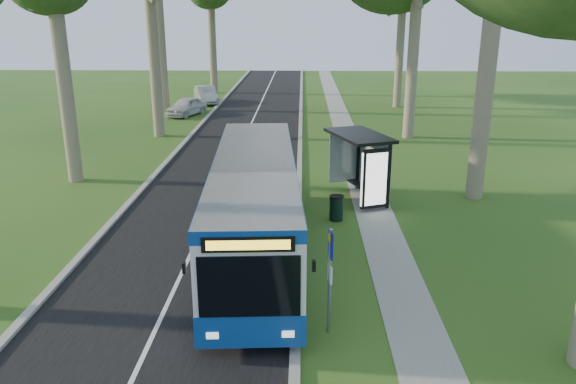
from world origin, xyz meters
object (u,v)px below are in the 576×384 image
object	(u,v)px
bus_stop_sign	(330,270)
bus	(255,206)
car_silver	(206,95)
car_white	(186,106)
bus_shelter	(363,156)
litter_bin	(336,208)

from	to	relation	value
bus_stop_sign	bus	bearing A→B (deg)	105.62
car_silver	car_white	bearing A→B (deg)	-112.86
car_white	car_silver	distance (m)	6.01
bus_shelter	car_silver	bearing A→B (deg)	91.56
litter_bin	bus_shelter	bearing A→B (deg)	59.51
bus	bus_shelter	bearing A→B (deg)	48.89
bus	car_silver	size ratio (longest dim) A/B	2.75
litter_bin	car_white	world-z (taller)	car_white
litter_bin	bus_stop_sign	bearing A→B (deg)	-94.55
bus_stop_sign	car_silver	world-z (taller)	bus_stop_sign
bus_shelter	bus_stop_sign	bearing A→B (deg)	-121.04
bus	bus_stop_sign	xyz separation A→B (m)	(2.19, -4.66, 0.04)
bus_stop_sign	bus_shelter	xyz separation A→B (m)	(1.79, 9.84, 0.32)
bus_stop_sign	car_silver	distance (m)	37.45
bus	litter_bin	world-z (taller)	bus
bus	car_white	xyz separation A→B (m)	(-7.38, 25.67, -0.96)
bus_shelter	car_white	world-z (taller)	bus_shelter
litter_bin	bus	bearing A→B (deg)	-131.30
litter_bin	car_white	distance (m)	24.67
bus_shelter	litter_bin	size ratio (longest dim) A/B	3.83
bus	bus_shelter	world-z (taller)	bus
car_white	car_silver	bearing A→B (deg)	105.50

